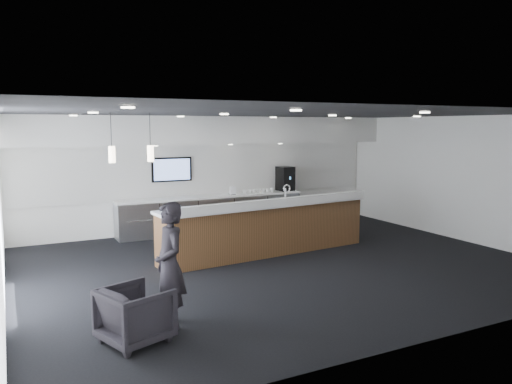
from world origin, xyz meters
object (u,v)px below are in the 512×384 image
service_counter (267,228)px  coffee_machine (285,179)px  armchair (135,315)px  lounge_guest (170,265)px

service_counter → coffee_machine: 3.50m
service_counter → armchair: 4.80m
service_counter → armchair: size_ratio=6.18×
coffee_machine → lounge_guest: size_ratio=0.39×
coffee_machine → lounge_guest: bearing=-137.3°
service_counter → coffee_machine: coffee_machine is taller
service_counter → armchair: (-3.60, -3.18, -0.21)m
lounge_guest → service_counter: bearing=132.6°
coffee_machine → armchair: (-5.65, -5.92, -0.92)m
armchair → lounge_guest: 0.81m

